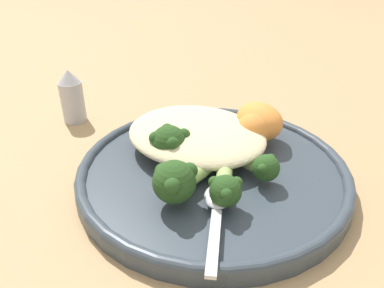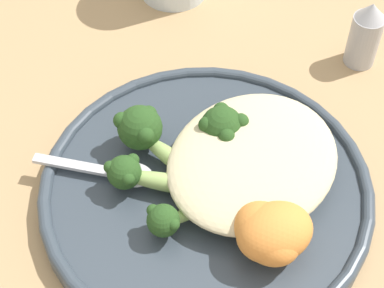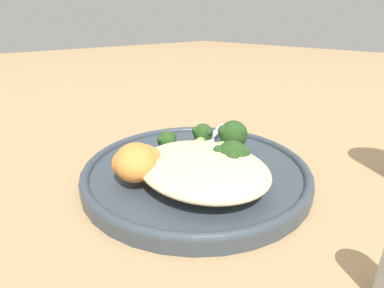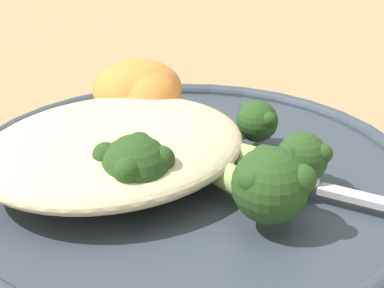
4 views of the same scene
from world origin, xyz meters
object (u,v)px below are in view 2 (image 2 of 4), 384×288
object	(u,v)px
sweet_potato_chunk_1	(267,233)
broccoli_stalk_1	(153,139)
sweet_potato_chunk_0	(275,232)
salt_shaker	(365,34)
broccoli_stalk_2	(148,178)
broccoli_stalk_3	(175,216)
quinoa_mound	(253,160)
spoon	(119,172)
plate	(206,189)
broccoli_stalk_0	(223,138)

from	to	relation	value
sweet_potato_chunk_1	broccoli_stalk_1	bearing A→B (deg)	-98.49
sweet_potato_chunk_0	salt_shaker	xyz separation A→B (m)	(-0.26, -0.06, -0.01)
broccoli_stalk_2	sweet_potato_chunk_1	size ratio (longest dim) A/B	1.76
broccoli_stalk_1	sweet_potato_chunk_1	world-z (taller)	broccoli_stalk_1
broccoli_stalk_2	broccoli_stalk_3	bearing A→B (deg)	134.40
quinoa_mound	salt_shaker	bearing A→B (deg)	-179.90
broccoli_stalk_3	spoon	bearing A→B (deg)	-76.01
broccoli_stalk_2	spoon	distance (m)	0.03
quinoa_mound	plate	bearing A→B (deg)	-33.26
sweet_potato_chunk_1	salt_shaker	world-z (taller)	salt_shaker
broccoli_stalk_2	sweet_potato_chunk_1	xyz separation A→B (m)	(-0.01, 0.11, 0.01)
spoon	sweet_potato_chunk_0	bearing A→B (deg)	163.94
sweet_potato_chunk_1	plate	bearing A→B (deg)	-105.62
broccoli_stalk_2	sweet_potato_chunk_0	xyz separation A→B (m)	(-0.02, 0.12, 0.01)
quinoa_mound	broccoli_stalk_0	bearing A→B (deg)	-92.44
broccoli_stalk_2	broccoli_stalk_1	bearing A→B (deg)	-81.83
sweet_potato_chunk_0	salt_shaker	distance (m)	0.26
broccoli_stalk_3	sweet_potato_chunk_0	distance (m)	0.08
broccoli_stalk_1	broccoli_stalk_3	distance (m)	0.08
broccoli_stalk_2	broccoli_stalk_3	world-z (taller)	broccoli_stalk_2
broccoli_stalk_0	broccoli_stalk_1	world-z (taller)	broccoli_stalk_1
plate	salt_shaker	xyz separation A→B (m)	(-0.24, 0.02, 0.03)
broccoli_stalk_1	salt_shaker	size ratio (longest dim) A/B	1.72
plate	sweet_potato_chunk_0	distance (m)	0.09
quinoa_mound	spoon	distance (m)	0.12
plate	spoon	xyz separation A→B (m)	(0.04, -0.07, 0.01)
broccoli_stalk_3	spoon	distance (m)	0.07
broccoli_stalk_3	spoon	world-z (taller)	broccoli_stalk_3
plate	spoon	distance (m)	0.08
plate	salt_shaker	distance (m)	0.24
broccoli_stalk_2	spoon	size ratio (longest dim) A/B	0.98
broccoli_stalk_0	broccoli_stalk_1	xyz separation A→B (m)	(0.04, -0.05, -0.00)
broccoli_stalk_0	quinoa_mound	bearing A→B (deg)	-127.84
quinoa_mound	broccoli_stalk_3	bearing A→B (deg)	-12.22
quinoa_mound	sweet_potato_chunk_1	xyz separation A→B (m)	(0.06, 0.05, 0.01)
sweet_potato_chunk_1	broccoli_stalk_2	bearing A→B (deg)	-83.48
broccoli_stalk_1	broccoli_stalk_3	size ratio (longest dim) A/B	1.60
broccoli_stalk_0	broccoli_stalk_1	bearing A→B (deg)	92.46
sweet_potato_chunk_1	salt_shaker	xyz separation A→B (m)	(-0.26, -0.05, -0.00)
quinoa_mound	broccoli_stalk_0	size ratio (longest dim) A/B	1.72
broccoli_stalk_2	quinoa_mound	bearing A→B (deg)	-156.39
broccoli_stalk_2	broccoli_stalk_0	bearing A→B (deg)	-136.56
broccoli_stalk_1	spoon	size ratio (longest dim) A/B	1.22
plate	broccoli_stalk_3	xyz separation A→B (m)	(0.05, 0.01, 0.02)
plate	quinoa_mound	world-z (taller)	quinoa_mound
broccoli_stalk_3	quinoa_mound	bearing A→B (deg)	-171.44
spoon	quinoa_mound	bearing A→B (deg)	-164.46
broccoli_stalk_0	broccoli_stalk_3	xyz separation A→B (m)	(0.09, 0.01, -0.01)
plate	spoon	size ratio (longest dim) A/B	2.75
broccoli_stalk_2	salt_shaker	bearing A→B (deg)	-127.97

